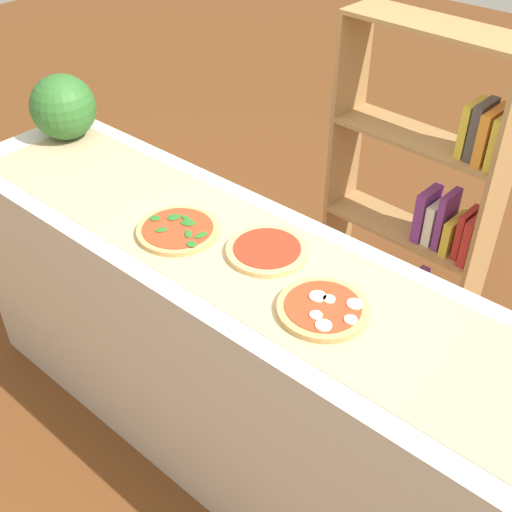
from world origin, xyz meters
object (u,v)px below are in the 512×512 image
(pizza_mozzarella_2, at_px, (323,308))
(watermelon, at_px, (63,107))
(pizza_plain_1, at_px, (267,250))
(pizza_spinach_0, at_px, (178,230))
(bookshelf, at_px, (428,208))

(pizza_mozzarella_2, bearing_deg, watermelon, 172.83)
(pizza_plain_1, distance_m, pizza_mozzarella_2, 0.30)
(pizza_plain_1, xyz_separation_m, watermelon, (-1.09, 0.07, 0.11))
(pizza_spinach_0, height_order, watermelon, watermelon)
(pizza_plain_1, relative_size, watermelon, 0.99)
(pizza_plain_1, xyz_separation_m, pizza_mozzarella_2, (0.28, -0.10, 0.00))
(watermelon, bearing_deg, bookshelf, 40.76)
(pizza_mozzarella_2, height_order, bookshelf, bookshelf)
(bookshelf, bearing_deg, pizza_spinach_0, -105.57)
(pizza_spinach_0, relative_size, watermelon, 1.03)
(bookshelf, bearing_deg, pizza_mozzarella_2, -77.93)
(pizza_plain_1, xyz_separation_m, bookshelf, (0.04, 1.04, -0.35))
(pizza_plain_1, bearing_deg, watermelon, 176.26)
(pizza_spinach_0, distance_m, bookshelf, 1.24)
(pizza_mozzarella_2, bearing_deg, pizza_plain_1, 160.25)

